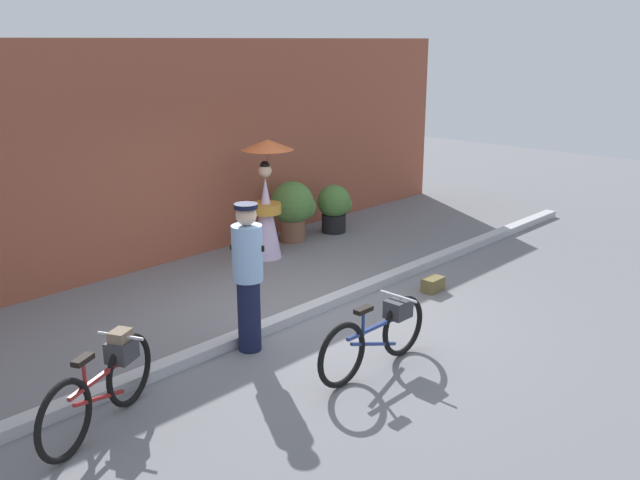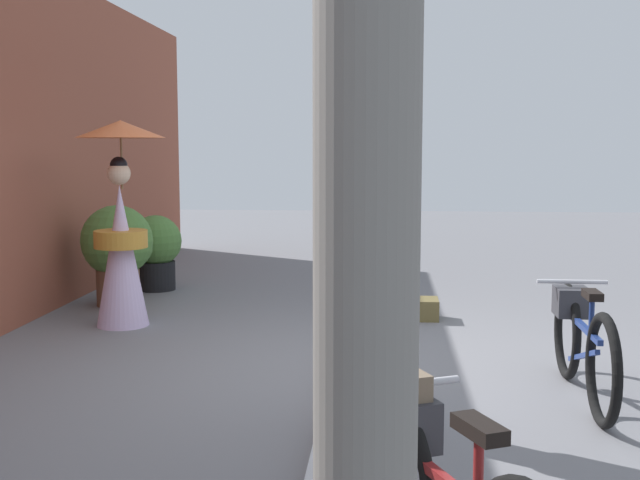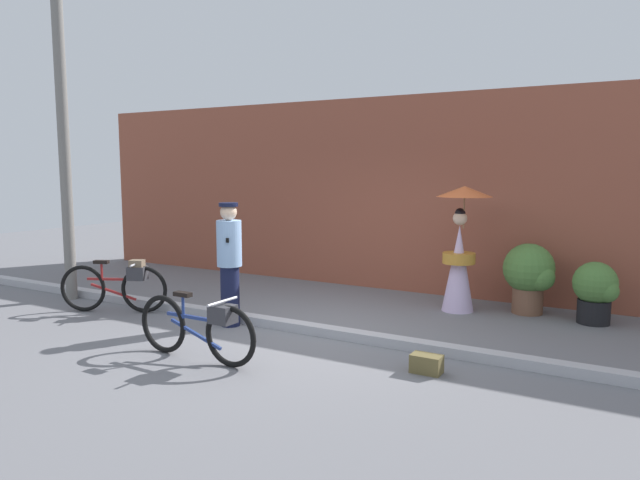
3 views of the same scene
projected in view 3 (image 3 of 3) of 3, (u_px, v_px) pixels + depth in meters
The scene contains 11 objects.
ground_plane at pixel (311, 333), 7.69m from camera, with size 30.00×30.00×0.00m, color slate.
building_wall at pixel (406, 194), 10.33m from camera, with size 14.00×0.40×3.41m, color brown.
sidewalk_curb at pixel (311, 329), 7.69m from camera, with size 14.00×0.20×0.12m, color #B2B2B7.
bicycle_near_officer at pixel (118, 285), 8.77m from camera, with size 1.53×0.76×0.80m.
bicycle_far_side at pixel (200, 327), 6.56m from camera, with size 1.70×0.48×0.76m.
person_officer at pixel (229, 261), 7.96m from camera, with size 0.34×0.34×1.70m.
person_with_parasol at pixel (460, 248), 8.79m from camera, with size 0.82×0.82×1.90m.
potted_plant_by_door at pixel (530, 274), 8.66m from camera, with size 0.77×0.75×1.05m.
potted_plant_small at pixel (596, 290), 8.11m from camera, with size 0.61×0.60×0.87m.
backpack_on_pavement at pixel (426, 364), 6.19m from camera, with size 0.33×0.20×0.20m.
utility_pole at pixel (64, 153), 9.42m from camera, with size 0.18×0.18×4.80m, color slate.
Camera 3 is at (3.82, -6.44, 2.16)m, focal length 32.77 mm.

